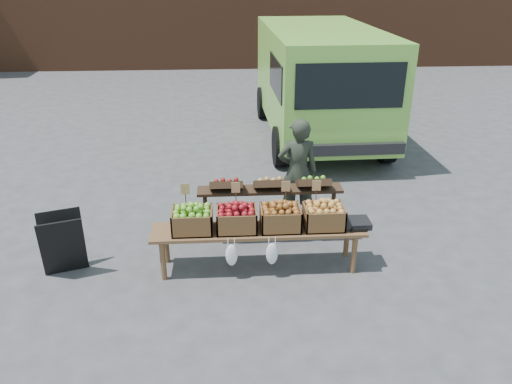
{
  "coord_description": "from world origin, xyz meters",
  "views": [
    {
      "loc": [
        -0.18,
        -6.0,
        3.62
      ],
      "look_at": [
        0.2,
        0.02,
        0.85
      ],
      "focal_mm": 35.0,
      "sensor_mm": 36.0,
      "label": 1
    }
  ],
  "objects_px": {
    "chalkboard_sign": "(63,244)",
    "crate_green_apples": "(324,217)",
    "delivery_van": "(319,85)",
    "display_bench": "(258,248)",
    "weighing_scale": "(356,223)",
    "crate_red_apples": "(280,218)",
    "back_table": "(270,206)",
    "vendor": "(298,172)",
    "crate_golden_apples": "(192,221)",
    "crate_russet_pears": "(237,219)"
  },
  "relations": [
    {
      "from": "crate_red_apples",
      "to": "chalkboard_sign",
      "type": "bearing_deg",
      "value": 178.63
    },
    {
      "from": "display_bench",
      "to": "crate_golden_apples",
      "type": "bearing_deg",
      "value": 180.0
    },
    {
      "from": "display_bench",
      "to": "weighing_scale",
      "type": "relative_size",
      "value": 7.94
    },
    {
      "from": "delivery_van",
      "to": "vendor",
      "type": "relative_size",
      "value": 3.27
    },
    {
      "from": "weighing_scale",
      "to": "crate_red_apples",
      "type": "bearing_deg",
      "value": 180.0
    },
    {
      "from": "crate_green_apples",
      "to": "weighing_scale",
      "type": "xyz_separation_m",
      "value": [
        0.43,
        0.0,
        -0.1
      ]
    },
    {
      "from": "vendor",
      "to": "display_bench",
      "type": "bearing_deg",
      "value": 60.78
    },
    {
      "from": "delivery_van",
      "to": "crate_green_apples",
      "type": "distance_m",
      "value": 5.39
    },
    {
      "from": "crate_russet_pears",
      "to": "chalkboard_sign",
      "type": "bearing_deg",
      "value": 178.29
    },
    {
      "from": "chalkboard_sign",
      "to": "weighing_scale",
      "type": "distance_m",
      "value": 3.73
    },
    {
      "from": "chalkboard_sign",
      "to": "crate_golden_apples",
      "type": "relative_size",
      "value": 1.62
    },
    {
      "from": "chalkboard_sign",
      "to": "display_bench",
      "type": "height_order",
      "value": "chalkboard_sign"
    },
    {
      "from": "chalkboard_sign",
      "to": "crate_golden_apples",
      "type": "distance_m",
      "value": 1.68
    },
    {
      "from": "delivery_van",
      "to": "crate_russet_pears",
      "type": "height_order",
      "value": "delivery_van"
    },
    {
      "from": "chalkboard_sign",
      "to": "crate_green_apples",
      "type": "bearing_deg",
      "value": -18.88
    },
    {
      "from": "vendor",
      "to": "crate_green_apples",
      "type": "relative_size",
      "value": 3.28
    },
    {
      "from": "crate_russet_pears",
      "to": "weighing_scale",
      "type": "bearing_deg",
      "value": 0.0
    },
    {
      "from": "vendor",
      "to": "crate_red_apples",
      "type": "relative_size",
      "value": 3.28
    },
    {
      "from": "crate_golden_apples",
      "to": "crate_red_apples",
      "type": "height_order",
      "value": "same"
    },
    {
      "from": "back_table",
      "to": "display_bench",
      "type": "xyz_separation_m",
      "value": [
        -0.21,
        -0.72,
        -0.24
      ]
    },
    {
      "from": "back_table",
      "to": "vendor",
      "type": "bearing_deg",
      "value": 48.04
    },
    {
      "from": "crate_red_apples",
      "to": "crate_green_apples",
      "type": "bearing_deg",
      "value": 0.0
    },
    {
      "from": "crate_russet_pears",
      "to": "crate_red_apples",
      "type": "xyz_separation_m",
      "value": [
        0.55,
        0.0,
        0.0
      ]
    },
    {
      "from": "delivery_van",
      "to": "vendor",
      "type": "distance_m",
      "value": 4.22
    },
    {
      "from": "back_table",
      "to": "weighing_scale",
      "type": "height_order",
      "value": "back_table"
    },
    {
      "from": "crate_golden_apples",
      "to": "crate_green_apples",
      "type": "distance_m",
      "value": 1.65
    },
    {
      "from": "delivery_van",
      "to": "chalkboard_sign",
      "type": "distance_m",
      "value": 6.73
    },
    {
      "from": "delivery_van",
      "to": "vendor",
      "type": "bearing_deg",
      "value": -105.48
    },
    {
      "from": "delivery_van",
      "to": "display_bench",
      "type": "xyz_separation_m",
      "value": [
        -1.69,
        -5.3,
        -0.92
      ]
    },
    {
      "from": "delivery_van",
      "to": "display_bench",
      "type": "bearing_deg",
      "value": -109.0
    },
    {
      "from": "display_bench",
      "to": "delivery_van",
      "type": "bearing_deg",
      "value": 72.31
    },
    {
      "from": "vendor",
      "to": "chalkboard_sign",
      "type": "distance_m",
      "value": 3.37
    },
    {
      "from": "display_bench",
      "to": "crate_russet_pears",
      "type": "distance_m",
      "value": 0.51
    },
    {
      "from": "vendor",
      "to": "back_table",
      "type": "distance_m",
      "value": 0.74
    },
    {
      "from": "chalkboard_sign",
      "to": "weighing_scale",
      "type": "height_order",
      "value": "chalkboard_sign"
    },
    {
      "from": "vendor",
      "to": "back_table",
      "type": "height_order",
      "value": "vendor"
    },
    {
      "from": "delivery_van",
      "to": "crate_russet_pears",
      "type": "bearing_deg",
      "value": -111.66
    },
    {
      "from": "chalkboard_sign",
      "to": "crate_red_apples",
      "type": "bearing_deg",
      "value": -19.11
    },
    {
      "from": "crate_russet_pears",
      "to": "weighing_scale",
      "type": "height_order",
      "value": "crate_russet_pears"
    },
    {
      "from": "delivery_van",
      "to": "chalkboard_sign",
      "type": "relative_size",
      "value": 6.61
    },
    {
      "from": "delivery_van",
      "to": "weighing_scale",
      "type": "distance_m",
      "value": 5.35
    },
    {
      "from": "crate_golden_apples",
      "to": "weighing_scale",
      "type": "xyz_separation_m",
      "value": [
        2.08,
        0.0,
        -0.1
      ]
    },
    {
      "from": "delivery_van",
      "to": "weighing_scale",
      "type": "xyz_separation_m",
      "value": [
        -0.44,
        -5.3,
        -0.59
      ]
    },
    {
      "from": "delivery_van",
      "to": "crate_russet_pears",
      "type": "relative_size",
      "value": 10.72
    },
    {
      "from": "crate_golden_apples",
      "to": "crate_red_apples",
      "type": "distance_m",
      "value": 1.1
    },
    {
      "from": "back_table",
      "to": "crate_red_apples",
      "type": "relative_size",
      "value": 4.2
    },
    {
      "from": "chalkboard_sign",
      "to": "crate_red_apples",
      "type": "height_order",
      "value": "crate_red_apples"
    },
    {
      "from": "display_bench",
      "to": "back_table",
      "type": "bearing_deg",
      "value": 73.94
    },
    {
      "from": "crate_russet_pears",
      "to": "weighing_scale",
      "type": "relative_size",
      "value": 1.47
    },
    {
      "from": "delivery_van",
      "to": "weighing_scale",
      "type": "relative_size",
      "value": 15.77
    }
  ]
}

